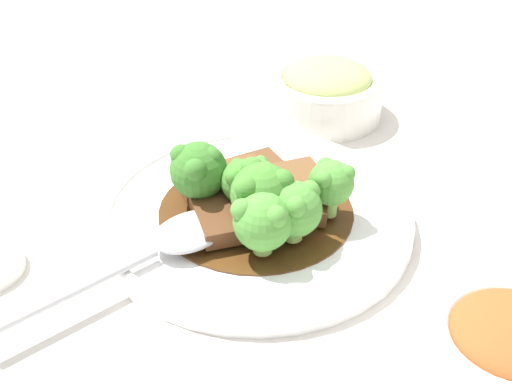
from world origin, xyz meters
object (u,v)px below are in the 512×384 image
(beef_strip_1, at_px, (293,201))
(broccoli_floret_1, at_px, (197,172))
(broccoli_floret_4, at_px, (294,208))
(beef_strip_4, at_px, (261,172))
(beef_strip_0, at_px, (222,178))
(broccoli_floret_0, at_px, (243,181))
(serving_spoon, at_px, (177,239))
(side_bowl_appetizer, at_px, (326,90))
(beef_strip_2, at_px, (221,217))
(broccoli_floret_2, at_px, (263,220))
(side_bowl_kimchi, at_px, (511,347))
(broccoli_floret_6, at_px, (331,183))
(main_plate, at_px, (256,215))
(broccoli_floret_3, at_px, (262,193))
(beef_strip_3, at_px, (293,179))
(broccoli_floret_5, at_px, (257,177))

(beef_strip_1, relative_size, broccoli_floret_1, 1.10)
(broccoli_floret_1, height_order, broccoli_floret_4, broccoli_floret_1)
(beef_strip_4, bearing_deg, beef_strip_0, -154.30)
(broccoli_floret_0, distance_m, serving_spoon, 0.07)
(broccoli_floret_4, bearing_deg, serving_spoon, -164.56)
(beef_strip_0, relative_size, side_bowl_appetizer, 0.68)
(beef_strip_2, height_order, side_bowl_appetizer, side_bowl_appetizer)
(broccoli_floret_1, xyz_separation_m, broccoli_floret_2, (0.06, -0.05, -0.00))
(broccoli_floret_2, bearing_deg, side_bowl_kimchi, -23.15)
(side_bowl_kimchi, bearing_deg, beef_strip_2, 154.38)
(beef_strip_2, bearing_deg, side_bowl_appetizer, 74.49)
(beef_strip_4, height_order, broccoli_floret_6, broccoli_floret_6)
(broccoli_floret_0, xyz_separation_m, side_bowl_kimchi, (0.20, -0.13, -0.02))
(serving_spoon, bearing_deg, broccoli_floret_6, 27.59)
(beef_strip_0, xyz_separation_m, side_bowl_appetizer, (0.07, 0.18, 0.00))
(main_plate, xyz_separation_m, broccoli_floret_6, (0.06, -0.00, 0.04))
(broccoli_floret_3, bearing_deg, beef_strip_3, 75.37)
(broccoli_floret_6, distance_m, side_bowl_kimchi, 0.18)
(main_plate, height_order, beef_strip_0, beef_strip_0)
(beef_strip_4, relative_size, broccoli_floret_0, 1.38)
(beef_strip_4, bearing_deg, side_bowl_kimchi, -41.91)
(side_bowl_appetizer, bearing_deg, broccoli_floret_1, -113.07)
(broccoli_floret_5, bearing_deg, serving_spoon, -124.10)
(broccoli_floret_1, height_order, broccoli_floret_3, broccoli_floret_3)
(beef_strip_2, distance_m, beef_strip_4, 0.07)
(beef_strip_0, distance_m, serving_spoon, 0.09)
(main_plate, bearing_deg, beef_strip_3, 53.66)
(beef_strip_0, height_order, beef_strip_1, beef_strip_0)
(beef_strip_4, bearing_deg, broccoli_floret_2, -79.95)
(beef_strip_1, height_order, broccoli_floret_4, broccoli_floret_4)
(beef_strip_3, xyz_separation_m, broccoli_floret_1, (-0.07, -0.04, 0.02))
(beef_strip_0, xyz_separation_m, side_bowl_kimchi, (0.22, -0.16, -0.00))
(broccoli_floret_1, xyz_separation_m, side_bowl_appetizer, (0.09, 0.21, -0.02))
(broccoli_floret_0, relative_size, side_bowl_kimchi, 0.44)
(broccoli_floret_1, bearing_deg, side_bowl_kimchi, -27.98)
(broccoli_floret_3, bearing_deg, serving_spoon, -152.87)
(broccoli_floret_0, xyz_separation_m, side_bowl_appetizer, (0.05, 0.21, -0.02))
(main_plate, distance_m, broccoli_floret_4, 0.06)
(beef_strip_4, bearing_deg, beef_strip_1, -49.72)
(beef_strip_1, distance_m, broccoli_floret_5, 0.04)
(broccoli_floret_4, bearing_deg, broccoli_floret_5, 126.67)
(beef_strip_3, relative_size, broccoli_floret_3, 1.00)
(broccoli_floret_4, bearing_deg, broccoli_floret_1, 159.18)
(broccoli_floret_1, xyz_separation_m, broccoli_floret_4, (0.08, -0.03, -0.00))
(beef_strip_2, distance_m, broccoli_floret_1, 0.04)
(beef_strip_1, bearing_deg, side_bowl_appetizer, 87.11)
(beef_strip_0, relative_size, broccoli_floret_4, 1.60)
(main_plate, bearing_deg, beef_strip_2, -129.76)
(main_plate, bearing_deg, broccoli_floret_6, -1.47)
(broccoli_floret_6, height_order, side_bowl_kimchi, broccoli_floret_6)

